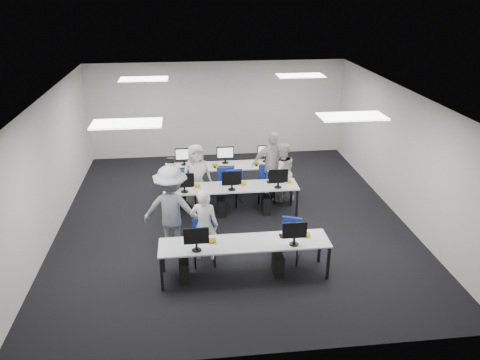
{
  "coord_description": "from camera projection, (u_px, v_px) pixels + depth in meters",
  "views": [
    {
      "loc": [
        -0.96,
        -9.93,
        5.23
      ],
      "look_at": [
        0.18,
        -0.06,
        1.0
      ],
      "focal_mm": 35.0,
      "sensor_mm": 36.0,
      "label": 1
    }
  ],
  "objects": [
    {
      "name": "dslr_camera",
      "position": [
        171.0,
        160.0,
        9.27
      ],
      "size": [
        0.17,
        0.21,
        0.1
      ],
      "primitive_type": "cube",
      "rotation": [
        0.0,
        0.0,
        2.93
      ],
      "color": "black",
      "rests_on": "photographer"
    },
    {
      "name": "handbag",
      "position": [
        175.0,
        182.0,
        10.96
      ],
      "size": [
        0.44,
        0.35,
        0.31
      ],
      "primitive_type": "ellipsoid",
      "rotation": [
        0.0,
        0.0,
        0.32
      ],
      "color": "#8F6A49",
      "rests_on": "desk_mid"
    },
    {
      "name": "equipment_back",
      "position": [
        233.0,
        178.0,
        12.59
      ],
      "size": [
        2.91,
        0.41,
        1.19
      ],
      "color": "white",
      "rests_on": "desk_back"
    },
    {
      "name": "student_3",
      "position": [
        272.0,
        165.0,
        11.97
      ],
      "size": [
        1.05,
        0.46,
        1.78
      ],
      "primitive_type": "imported",
      "rotation": [
        0.0,
        0.0,
        -0.02
      ],
      "color": "silver",
      "rests_on": "ground"
    },
    {
      "name": "equipment_front",
      "position": [
        235.0,
        260.0,
        8.86
      ],
      "size": [
        2.51,
        0.41,
        1.19
      ],
      "color": "#0D28B2",
      "rests_on": "desk_front"
    },
    {
      "name": "chair_7",
      "position": [
        275.0,
        188.0,
        12.22
      ],
      "size": [
        0.45,
        0.48,
        0.81
      ],
      "rotation": [
        0.0,
        0.0,
        -0.13
      ],
      "color": "navy",
      "rests_on": "ground"
    },
    {
      "name": "chair_6",
      "position": [
        232.0,
        190.0,
        12.02
      ],
      "size": [
        0.52,
        0.56,
        0.92
      ],
      "rotation": [
        0.0,
        0.0,
        0.15
      ],
      "color": "navy",
      "rests_on": "ground"
    },
    {
      "name": "student_2",
      "position": [
        196.0,
        175.0,
        11.65
      ],
      "size": [
        0.89,
        0.71,
        1.58
      ],
      "primitive_type": "imported",
      "rotation": [
        0.0,
        0.0,
        0.31
      ],
      "color": "silver",
      "rests_on": "ground"
    },
    {
      "name": "chair_5",
      "position": [
        182.0,
        191.0,
        11.9
      ],
      "size": [
        0.61,
        0.64,
        0.97
      ],
      "rotation": [
        0.0,
        0.0,
        0.32
      ],
      "color": "navy",
      "rests_on": "ground"
    },
    {
      "name": "chair_2",
      "position": [
        188.0,
        197.0,
        11.68
      ],
      "size": [
        0.44,
        0.48,
        0.85
      ],
      "rotation": [
        0.0,
        0.0,
        -0.07
      ],
      "color": "navy",
      "rests_on": "ground"
    },
    {
      "name": "desk_front",
      "position": [
        245.0,
        245.0,
        8.77
      ],
      "size": [
        3.2,
        0.7,
        0.73
      ],
      "color": "silver",
      "rests_on": "ground"
    },
    {
      "name": "chair_3",
      "position": [
        227.0,
        193.0,
        11.81
      ],
      "size": [
        0.47,
        0.51,
        0.93
      ],
      "rotation": [
        0.0,
        0.0,
        0.03
      ],
      "color": "navy",
      "rests_on": "ground"
    },
    {
      "name": "chair_0",
      "position": [
        204.0,
        250.0,
        9.36
      ],
      "size": [
        0.45,
        0.48,
        0.87
      ],
      "rotation": [
        0.0,
        0.0,
        0.04
      ],
      "color": "navy",
      "rests_on": "ground"
    },
    {
      "name": "student_1",
      "position": [
        281.0,
        172.0,
        11.84
      ],
      "size": [
        0.85,
        0.72,
        1.55
      ],
      "primitive_type": "imported",
      "rotation": [
        0.0,
        0.0,
        3.33
      ],
      "color": "silver",
      "rests_on": "ground"
    },
    {
      "name": "chair_1",
      "position": [
        289.0,
        247.0,
        9.46
      ],
      "size": [
        0.56,
        0.59,
        0.86
      ],
      "rotation": [
        0.0,
        0.0,
        -0.38
      ],
      "color": "navy",
      "rests_on": "ground"
    },
    {
      "name": "photographer",
      "position": [
        172.0,
        210.0,
        9.5
      ],
      "size": [
        1.35,
        0.95,
        1.9
      ],
      "primitive_type": "imported",
      "rotation": [
        0.0,
        0.0,
        2.93
      ],
      "color": "gray",
      "rests_on": "ground"
    },
    {
      "name": "ceiling_panels",
      "position": [
        231.0,
        95.0,
        10.06
      ],
      "size": [
        5.2,
        4.6,
        0.02
      ],
      "color": "white",
      "rests_on": "room"
    },
    {
      "name": "room",
      "position": [
        232.0,
        159.0,
        10.64
      ],
      "size": [
        9.0,
        9.02,
        3.0
      ],
      "color": "black",
      "rests_on": "ground"
    },
    {
      "name": "student_0",
      "position": [
        204.0,
        225.0,
        9.27
      ],
      "size": [
        0.63,
        0.48,
        1.54
      ],
      "primitive_type": "imported",
      "rotation": [
        0.0,
        0.0,
        2.93
      ],
      "color": "silver",
      "rests_on": "ground"
    },
    {
      "name": "desk_mid",
      "position": [
        231.0,
        188.0,
        11.14
      ],
      "size": [
        3.2,
        0.7,
        0.73
      ],
      "color": "silver",
      "rests_on": "ground"
    },
    {
      "name": "desk_back",
      "position": [
        226.0,
        167.0,
        12.42
      ],
      "size": [
        3.2,
        0.7,
        0.73
      ],
      "color": "silver",
      "rests_on": "ground"
    },
    {
      "name": "chair_4",
      "position": [
        267.0,
        190.0,
        12.02
      ],
      "size": [
        0.52,
        0.55,
        0.9
      ],
      "rotation": [
        0.0,
        0.0,
        -0.18
      ],
      "color": "navy",
      "rests_on": "ground"
    },
    {
      "name": "equipment_mid",
      "position": [
        223.0,
        201.0,
        11.23
      ],
      "size": [
        2.91,
        0.41,
        1.19
      ],
      "color": "white",
      "rests_on": "desk_mid"
    }
  ]
}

